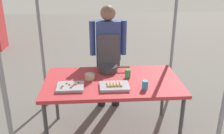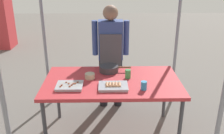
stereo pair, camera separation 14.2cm
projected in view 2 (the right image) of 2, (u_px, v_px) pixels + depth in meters
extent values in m
plane|color=#66605B|center=(112.00, 133.00, 3.27)|extent=(18.00, 18.00, 0.00)
cube|color=#C63338|center=(112.00, 82.00, 3.00)|extent=(1.60, 0.90, 0.04)
cylinder|color=#3F3F44|center=(45.00, 129.00, 2.76)|extent=(0.04, 0.04, 0.71)
cylinder|color=#3F3F44|center=(180.00, 127.00, 2.79)|extent=(0.04, 0.04, 0.71)
cylinder|color=#3F3F44|center=(58.00, 95.00, 3.49)|extent=(0.04, 0.04, 0.71)
cylinder|color=#3F3F44|center=(165.00, 94.00, 3.52)|extent=(0.04, 0.04, 0.71)
cylinder|color=gray|center=(44.00, 31.00, 3.57)|extent=(0.04, 0.04, 2.31)
cylinder|color=gray|center=(178.00, 30.00, 3.61)|extent=(0.04, 0.04, 2.31)
cube|color=#ADADB2|center=(113.00, 87.00, 2.81)|extent=(0.31, 0.23, 0.02)
cube|color=#ADADB2|center=(113.00, 86.00, 2.80)|extent=(0.32, 0.24, 0.01)
cylinder|color=tan|center=(107.00, 85.00, 2.80)|extent=(0.03, 0.09, 0.03)
cylinder|color=tan|center=(110.00, 85.00, 2.80)|extent=(0.03, 0.09, 0.03)
cylinder|color=tan|center=(113.00, 85.00, 2.80)|extent=(0.03, 0.09, 0.03)
cylinder|color=tan|center=(116.00, 85.00, 2.80)|extent=(0.03, 0.09, 0.03)
cylinder|color=tan|center=(119.00, 85.00, 2.80)|extent=(0.03, 0.09, 0.03)
cube|color=#ADADB2|center=(70.00, 86.00, 2.82)|extent=(0.28, 0.23, 0.02)
cube|color=#ADADB2|center=(70.00, 85.00, 2.81)|extent=(0.29, 0.24, 0.01)
cylinder|color=tan|center=(69.00, 87.00, 2.76)|extent=(0.26, 0.01, 0.01)
cube|color=brown|center=(60.00, 87.00, 2.76)|extent=(0.02, 0.02, 0.02)
cube|color=brown|center=(70.00, 87.00, 2.76)|extent=(0.02, 0.02, 0.02)
cylinder|color=tan|center=(69.00, 85.00, 2.80)|extent=(0.26, 0.01, 0.01)
cube|color=brown|center=(72.00, 85.00, 2.80)|extent=(0.02, 0.02, 0.02)
cube|color=brown|center=(62.00, 86.00, 2.80)|extent=(0.02, 0.02, 0.02)
cylinder|color=tan|center=(70.00, 84.00, 2.83)|extent=(0.26, 0.01, 0.01)
cube|color=brown|center=(75.00, 84.00, 2.83)|extent=(0.02, 0.02, 0.02)
cube|color=brown|center=(69.00, 84.00, 2.83)|extent=(0.02, 0.02, 0.02)
cube|color=brown|center=(73.00, 84.00, 2.83)|extent=(0.02, 0.02, 0.02)
cylinder|color=tan|center=(70.00, 83.00, 2.86)|extent=(0.26, 0.01, 0.01)
cube|color=brown|center=(78.00, 83.00, 2.87)|extent=(0.02, 0.02, 0.02)
cube|color=brown|center=(66.00, 83.00, 2.86)|extent=(0.02, 0.02, 0.02)
cylinder|color=#38383A|center=(109.00, 69.00, 3.23)|extent=(0.24, 0.24, 0.08)
cylinder|color=brown|center=(125.00, 67.00, 3.23)|extent=(0.16, 0.02, 0.02)
cylinder|color=#386B33|center=(109.00, 66.00, 3.22)|extent=(0.22, 0.22, 0.01)
cylinder|color=#BFB28C|center=(90.00, 76.00, 3.03)|extent=(0.12, 0.12, 0.06)
cylinder|color=#338CBF|center=(144.00, 86.00, 2.75)|extent=(0.07, 0.07, 0.10)
cylinder|color=#3F994C|center=(128.00, 74.00, 3.04)|extent=(0.07, 0.07, 0.11)
cylinder|color=black|center=(103.00, 82.00, 3.80)|extent=(0.12, 0.12, 0.77)
cylinder|color=black|center=(118.00, 82.00, 3.81)|extent=(0.12, 0.12, 0.77)
cube|color=#384C8C|center=(111.00, 40.00, 3.56)|extent=(0.34, 0.20, 0.55)
cube|color=#4C4C51|center=(111.00, 52.00, 3.51)|extent=(0.30, 0.02, 0.49)
cylinder|color=#384C8C|center=(95.00, 38.00, 3.55)|extent=(0.08, 0.08, 0.49)
cylinder|color=#384C8C|center=(126.00, 38.00, 3.56)|extent=(0.08, 0.08, 0.49)
sphere|color=#9E7256|center=(111.00, 13.00, 3.42)|extent=(0.21, 0.21, 0.21)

